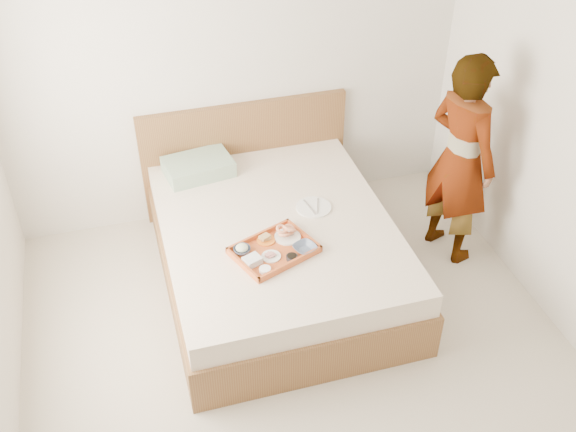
# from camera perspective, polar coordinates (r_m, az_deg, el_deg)

# --- Properties ---
(ground) EXTENTS (3.50, 4.00, 0.01)m
(ground) POSITION_cam_1_polar(r_m,az_deg,el_deg) (4.32, 2.10, -14.18)
(ground) COLOR beige
(ground) RESTS_ON ground
(wall_back) EXTENTS (3.50, 0.01, 2.60)m
(wall_back) POSITION_cam_1_polar(r_m,az_deg,el_deg) (5.07, -4.67, 13.03)
(wall_back) COLOR silver
(wall_back) RESTS_ON ground
(bed) EXTENTS (1.65, 2.00, 0.53)m
(bed) POSITION_cam_1_polar(r_m,az_deg,el_deg) (4.81, -0.90, -3.05)
(bed) COLOR brown
(bed) RESTS_ON ground
(headboard) EXTENTS (1.65, 0.06, 0.95)m
(headboard) POSITION_cam_1_polar(r_m,az_deg,el_deg) (5.44, -3.65, 5.04)
(headboard) COLOR brown
(headboard) RESTS_ON ground
(pillow) EXTENTS (0.54, 0.41, 0.12)m
(pillow) POSITION_cam_1_polar(r_m,az_deg,el_deg) (5.14, -7.60, 4.15)
(pillow) COLOR #96B798
(pillow) RESTS_ON bed
(tray) EXTENTS (0.61, 0.53, 0.05)m
(tray) POSITION_cam_1_polar(r_m,az_deg,el_deg) (4.38, -1.19, -2.87)
(tray) COLOR #CC5723
(tray) RESTS_ON bed
(prawn_plate) EXTENTS (0.23, 0.23, 0.01)m
(prawn_plate) POSITION_cam_1_polar(r_m,az_deg,el_deg) (4.49, -0.04, -1.77)
(prawn_plate) COLOR white
(prawn_plate) RESTS_ON tray
(navy_bowl_big) EXTENTS (0.19, 0.19, 0.04)m
(navy_bowl_big) POSITION_cam_1_polar(r_m,az_deg,el_deg) (4.38, 1.43, -2.73)
(navy_bowl_big) COLOR #192749
(navy_bowl_big) RESTS_ON tray
(sauce_dish) EXTENTS (0.10, 0.10, 0.03)m
(sauce_dish) POSITION_cam_1_polar(r_m,az_deg,el_deg) (4.31, 0.33, -3.53)
(sauce_dish) COLOR black
(sauce_dish) RESTS_ON tray
(meat_plate) EXTENTS (0.16, 0.16, 0.01)m
(meat_plate) POSITION_cam_1_polar(r_m,az_deg,el_deg) (4.34, -1.44, -3.44)
(meat_plate) COLOR white
(meat_plate) RESTS_ON tray
(bread_plate) EXTENTS (0.16, 0.16, 0.01)m
(bread_plate) POSITION_cam_1_polar(r_m,az_deg,el_deg) (4.46, -1.88, -2.06)
(bread_plate) COLOR orange
(bread_plate) RESTS_ON tray
(salad_bowl) EXTENTS (0.15, 0.15, 0.04)m
(salad_bowl) POSITION_cam_1_polar(r_m,az_deg,el_deg) (4.37, -3.91, -2.89)
(salad_bowl) COLOR #192749
(salad_bowl) RESTS_ON tray
(plastic_tub) EXTENTS (0.13, 0.12, 0.05)m
(plastic_tub) POSITION_cam_1_polar(r_m,az_deg,el_deg) (4.28, -3.03, -3.78)
(plastic_tub) COLOR silver
(plastic_tub) RESTS_ON tray
(cheese_round) EXTENTS (0.10, 0.10, 0.03)m
(cheese_round) POSITION_cam_1_polar(r_m,az_deg,el_deg) (4.23, -1.95, -4.58)
(cheese_round) COLOR white
(cheese_round) RESTS_ON tray
(dinner_plate) EXTENTS (0.29, 0.29, 0.01)m
(dinner_plate) POSITION_cam_1_polar(r_m,az_deg,el_deg) (4.77, 2.19, 0.74)
(dinner_plate) COLOR white
(dinner_plate) RESTS_ON bed
(person) EXTENTS (0.55, 0.68, 1.61)m
(person) POSITION_cam_1_polar(r_m,az_deg,el_deg) (4.93, 14.38, 4.63)
(person) COLOR silver
(person) RESTS_ON ground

